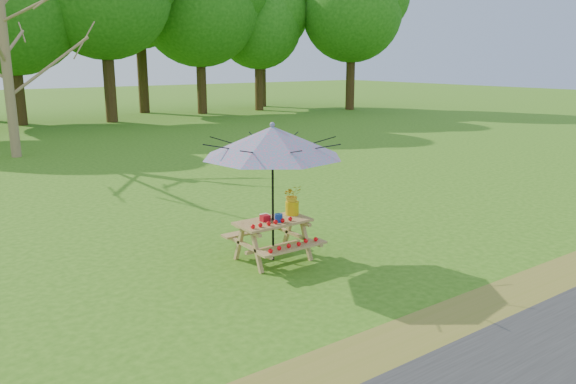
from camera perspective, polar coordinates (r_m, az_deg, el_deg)
picnic_table at (r=9.15m, az=-1.52°, el=-4.98°), size 1.20×1.32×0.67m
patio_umbrella at (r=8.78m, az=-1.59°, el=5.13°), size 2.69×2.69×2.25m
produce_bins at (r=9.02m, az=-1.76°, el=-2.61°), size 0.29×0.43×0.13m
tomatoes_row at (r=8.82m, az=-1.68°, el=-3.12°), size 0.77×0.13×0.07m
flower_bucket at (r=9.32m, az=0.42°, el=-0.71°), size 0.36×0.33×0.50m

